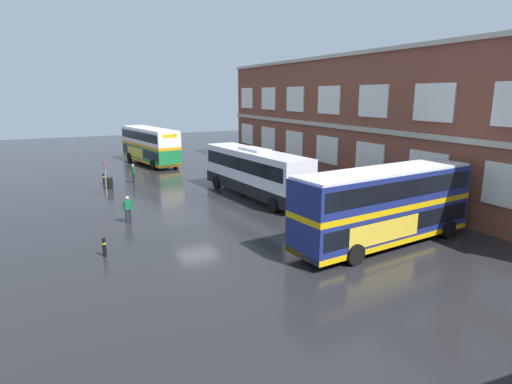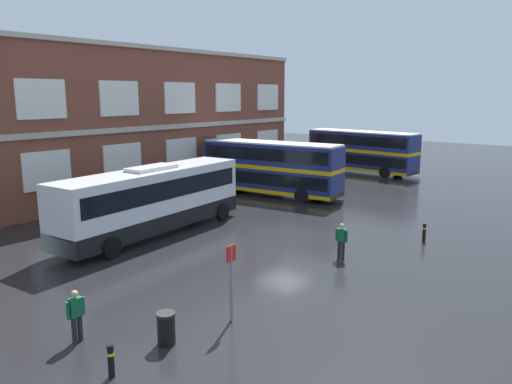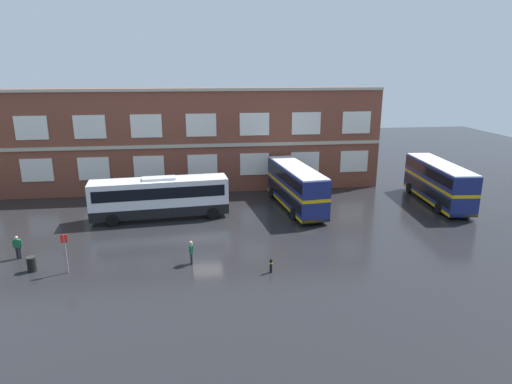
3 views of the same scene
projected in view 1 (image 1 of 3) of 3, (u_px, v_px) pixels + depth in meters
The scene contains 11 objects.
ground_plane at pixel (226, 215), 28.05m from camera, with size 120.00×120.00×0.00m, color black.
brick_terminal_building at pixel (386, 123), 36.06m from camera, with size 44.75×8.19×11.07m.
double_decker_near at pixel (150, 145), 48.03m from camera, with size 11.28×4.42×4.07m.
double_decker_middle at pixel (384, 205), 22.20m from camera, with size 3.79×11.22×4.07m.
touring_coach at pixel (255, 172), 32.74m from camera, with size 12.19×3.77×3.80m.
waiting_passenger at pixel (128, 208), 26.19m from camera, with size 0.25×0.63×1.70m.
second_passenger at pixel (133, 173), 37.95m from camera, with size 0.63×0.24×1.70m.
bus_stand_flag at pixel (105, 175), 33.02m from camera, with size 0.44×0.10×2.70m.
station_litter_bin at pixel (109, 183), 35.63m from camera, with size 0.60×0.60×1.03m.
safety_bollard_west at pixel (104, 247), 20.84m from camera, with size 0.19×0.19×0.95m.
safety_bollard_east at pixel (104, 179), 37.44m from camera, with size 0.19×0.19×0.95m.
Camera 1 is at (25.13, -8.00, 7.88)m, focal length 29.66 mm.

